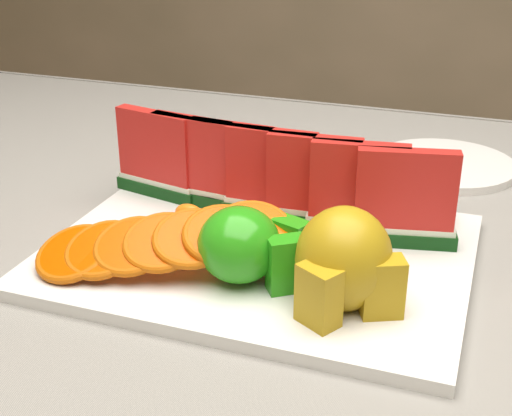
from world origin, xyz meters
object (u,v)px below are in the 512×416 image
pear_cluster (345,263)px  side_plate (444,165)px  apple_cluster (248,246)px  platter (259,254)px  fork (257,160)px

pear_cluster → side_plate: pear_cluster is taller
pear_cluster → apple_cluster: bearing=173.2°
platter → side_plate: size_ratio=1.75×
side_plate → fork: bearing=-166.1°
apple_cluster → fork: (-0.10, 0.31, -0.04)m
pear_cluster → side_plate: bearing=83.2°
side_plate → fork: side_plate is taller
apple_cluster → pear_cluster: size_ratio=1.02×
pear_cluster → fork: size_ratio=0.54×
fork → pear_cluster: bearing=-59.3°
side_plate → fork: 0.24m
platter → apple_cluster: size_ratio=3.73×
platter → side_plate: (0.14, 0.31, -0.00)m
pear_cluster → fork: (-0.19, 0.32, -0.05)m
platter → pear_cluster: pear_cluster is taller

